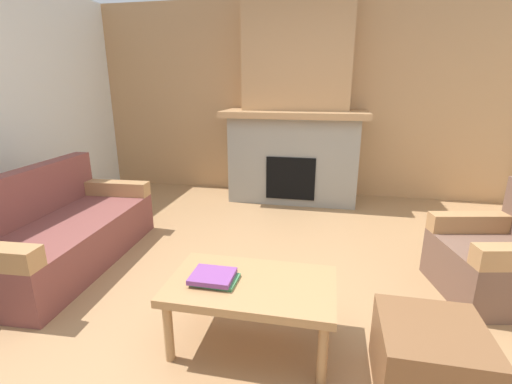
{
  "coord_description": "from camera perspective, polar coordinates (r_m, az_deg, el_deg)",
  "views": [
    {
      "loc": [
        0.48,
        -2.33,
        1.57
      ],
      "look_at": [
        -0.14,
        0.68,
        0.64
      ],
      "focal_mm": 25.26,
      "sensor_mm": 36.0,
      "label": 1
    }
  ],
  "objects": [
    {
      "name": "armchair",
      "position": [
        3.34,
        34.46,
        -8.83
      ],
      "size": [
        0.9,
        0.9,
        0.85
      ],
      "color": "brown",
      "rests_on": "ground"
    },
    {
      "name": "ottoman",
      "position": [
        2.23,
        25.71,
        -22.9
      ],
      "size": [
        0.52,
        0.52,
        0.4
      ],
      "primitive_type": "cube",
      "color": "brown",
      "rests_on": "ground"
    },
    {
      "name": "ground",
      "position": [
        2.85,
        0.06,
        -16.65
      ],
      "size": [
        9.0,
        9.0,
        0.0
      ],
      "primitive_type": "plane",
      "color": "#9E754C"
    },
    {
      "name": "coffee_table",
      "position": [
        2.25,
        -0.74,
        -15.24
      ],
      "size": [
        1.0,
        0.6,
        0.43
      ],
      "color": "#A87A4C",
      "rests_on": "ground"
    },
    {
      "name": "couch",
      "position": [
        3.7,
        -28.72,
        -5.72
      ],
      "size": [
        0.94,
        1.84,
        0.85
      ],
      "color": "brown",
      "rests_on": "ground"
    },
    {
      "name": "wall_back_wood_panel",
      "position": [
        5.36,
        6.71,
        14.28
      ],
      "size": [
        6.0,
        0.12,
        2.7
      ],
      "primitive_type": "cube",
      "color": "tan",
      "rests_on": "ground"
    },
    {
      "name": "fireplace",
      "position": [
        4.99,
        6.24,
        11.98
      ],
      "size": [
        1.9,
        0.82,
        2.7
      ],
      "color": "gray",
      "rests_on": "ground"
    },
    {
      "name": "book_stack_near_edge",
      "position": [
        2.23,
        -6.71,
        -13.28
      ],
      "size": [
        0.28,
        0.22,
        0.05
      ],
      "color": "#3D7F4C",
      "rests_on": "coffee_table"
    }
  ]
}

